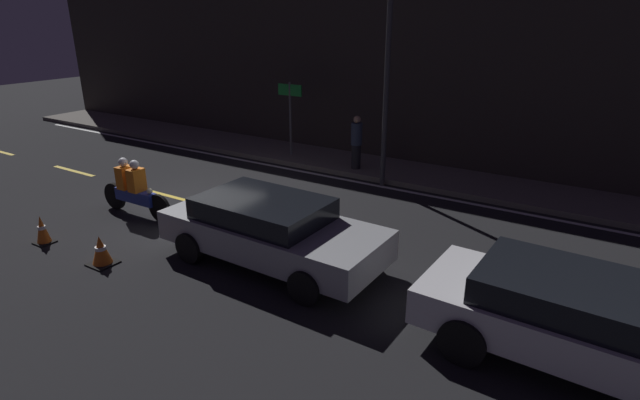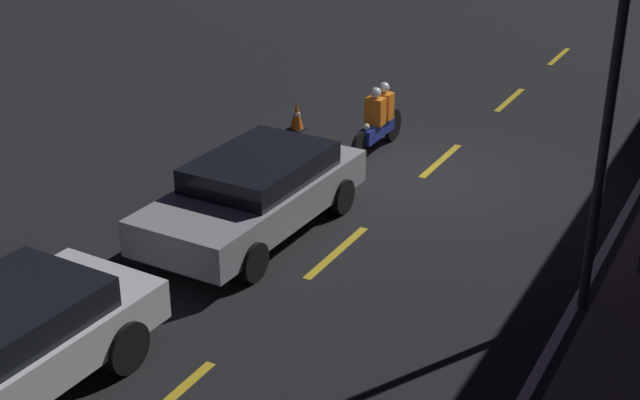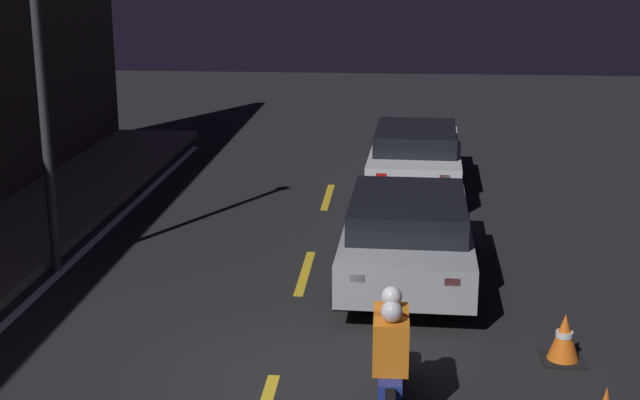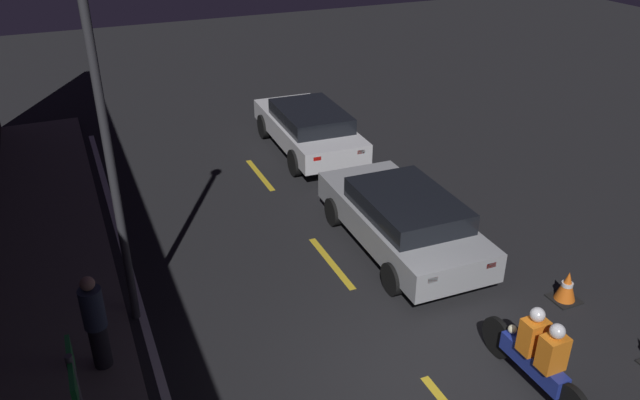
{
  "view_description": "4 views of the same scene",
  "coord_description": "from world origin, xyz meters",
  "px_view_note": "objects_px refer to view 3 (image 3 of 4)",
  "views": [
    {
      "loc": [
        8.96,
        -8.56,
        4.64
      ],
      "look_at": [
        3.46,
        0.24,
        0.74
      ],
      "focal_mm": 28.0,
      "sensor_mm": 36.0,
      "label": 1
    },
    {
      "loc": [
        14.74,
        5.82,
        6.64
      ],
      "look_at": [
        4.3,
        0.12,
        1.26
      ],
      "focal_mm": 50.0,
      "sensor_mm": 36.0,
      "label": 2
    },
    {
      "loc": [
        -9.35,
        -1.35,
        4.69
      ],
      "look_at": [
        3.41,
        -0.24,
        1.19
      ],
      "focal_mm": 50.0,
      "sensor_mm": 36.0,
      "label": 3
    },
    {
      "loc": [
        -6.04,
        4.37,
        6.89
      ],
      "look_at": [
        4.61,
        -0.23,
        0.84
      ],
      "focal_mm": 35.0,
      "sensor_mm": 36.0,
      "label": 4
    }
  ],
  "objects_px": {
    "traffic_cone_mid": "(564,338)",
    "street_lamp": "(40,60)",
    "motorcycle": "(390,360)",
    "sedan_white": "(415,153)",
    "hatchback_silver": "(407,232)"
  },
  "relations": [
    {
      "from": "hatchback_silver",
      "to": "motorcycle",
      "type": "xyz_separation_m",
      "value": [
        -4.31,
        0.21,
        -0.05
      ]
    },
    {
      "from": "sedan_white",
      "to": "street_lamp",
      "type": "height_order",
      "value": "street_lamp"
    },
    {
      "from": "sedan_white",
      "to": "motorcycle",
      "type": "distance_m",
      "value": 9.82
    },
    {
      "from": "hatchback_silver",
      "to": "motorcycle",
      "type": "relative_size",
      "value": 1.96
    },
    {
      "from": "motorcycle",
      "to": "street_lamp",
      "type": "distance_m",
      "value": 7.14
    },
    {
      "from": "hatchback_silver",
      "to": "traffic_cone_mid",
      "type": "bearing_deg",
      "value": -144.65
    },
    {
      "from": "sedan_white",
      "to": "traffic_cone_mid",
      "type": "relative_size",
      "value": 7.61
    },
    {
      "from": "sedan_white",
      "to": "motorcycle",
      "type": "height_order",
      "value": "motorcycle"
    },
    {
      "from": "traffic_cone_mid",
      "to": "street_lamp",
      "type": "xyz_separation_m",
      "value": [
        2.6,
        7.26,
        2.94
      ]
    },
    {
      "from": "hatchback_silver",
      "to": "sedan_white",
      "type": "xyz_separation_m",
      "value": [
        5.5,
        -0.21,
        0.01
      ]
    },
    {
      "from": "hatchback_silver",
      "to": "street_lamp",
      "type": "relative_size",
      "value": 0.78
    },
    {
      "from": "traffic_cone_mid",
      "to": "sedan_white",
      "type": "bearing_deg",
      "value": 11.26
    },
    {
      "from": "sedan_white",
      "to": "hatchback_silver",
      "type": "bearing_deg",
      "value": 179.94
    },
    {
      "from": "traffic_cone_mid",
      "to": "street_lamp",
      "type": "height_order",
      "value": "street_lamp"
    },
    {
      "from": "traffic_cone_mid",
      "to": "motorcycle",
      "type": "bearing_deg",
      "value": 127.07
    }
  ]
}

